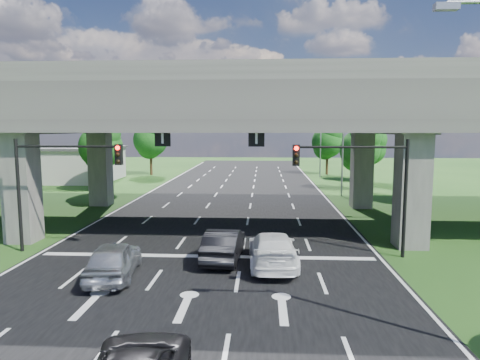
# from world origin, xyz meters

# --- Properties ---
(ground) EXTENTS (160.00, 160.00, 0.00)m
(ground) POSITION_xyz_m (0.00, 0.00, 0.00)
(ground) COLOR #1D4215
(ground) RESTS_ON ground
(road) EXTENTS (18.00, 120.00, 0.03)m
(road) POSITION_xyz_m (0.00, 10.00, 0.01)
(road) COLOR black
(road) RESTS_ON ground
(overpass) EXTENTS (80.00, 15.00, 10.00)m
(overpass) POSITION_xyz_m (0.00, 12.00, 7.92)
(overpass) COLOR #3C3936
(overpass) RESTS_ON ground
(warehouse) EXTENTS (20.00, 10.00, 4.00)m
(warehouse) POSITION_xyz_m (-26.00, 35.00, 2.00)
(warehouse) COLOR #9E9E99
(warehouse) RESTS_ON ground
(signal_right) EXTENTS (5.76, 0.54, 6.00)m
(signal_right) POSITION_xyz_m (7.82, 3.94, 4.19)
(signal_right) COLOR black
(signal_right) RESTS_ON ground
(signal_left) EXTENTS (5.76, 0.54, 6.00)m
(signal_left) POSITION_xyz_m (-7.82, 3.94, 4.19)
(signal_left) COLOR black
(signal_left) RESTS_ON ground
(streetlight_far) EXTENTS (3.38, 0.25, 10.00)m
(streetlight_far) POSITION_xyz_m (10.10, 24.00, 5.85)
(streetlight_far) COLOR gray
(streetlight_far) RESTS_ON ground
(streetlight_beyond) EXTENTS (3.38, 0.25, 10.00)m
(streetlight_beyond) POSITION_xyz_m (10.10, 40.00, 5.85)
(streetlight_beyond) COLOR gray
(streetlight_beyond) RESTS_ON ground
(tree_left_near) EXTENTS (4.50, 4.50, 7.80)m
(tree_left_near) POSITION_xyz_m (-13.95, 26.00, 4.82)
(tree_left_near) COLOR black
(tree_left_near) RESTS_ON ground
(tree_left_mid) EXTENTS (3.91, 3.90, 6.76)m
(tree_left_mid) POSITION_xyz_m (-16.95, 34.00, 4.17)
(tree_left_mid) COLOR black
(tree_left_mid) RESTS_ON ground
(tree_left_far) EXTENTS (4.80, 4.80, 8.32)m
(tree_left_far) POSITION_xyz_m (-12.95, 42.00, 5.14)
(tree_left_far) COLOR black
(tree_left_far) RESTS_ON ground
(tree_right_near) EXTENTS (4.20, 4.20, 7.28)m
(tree_right_near) POSITION_xyz_m (13.05, 28.00, 4.50)
(tree_right_near) COLOR black
(tree_right_near) RESTS_ON ground
(tree_right_mid) EXTENTS (3.91, 3.90, 6.76)m
(tree_right_mid) POSITION_xyz_m (16.05, 36.00, 4.17)
(tree_right_mid) COLOR black
(tree_right_mid) RESTS_ON ground
(tree_right_far) EXTENTS (4.50, 4.50, 7.80)m
(tree_right_far) POSITION_xyz_m (12.05, 44.00, 4.82)
(tree_right_far) COLOR black
(tree_right_far) RESTS_ON ground
(car_silver) EXTENTS (2.47, 4.90, 1.60)m
(car_silver) POSITION_xyz_m (-3.64, 0.19, 0.83)
(car_silver) COLOR silver
(car_silver) RESTS_ON road
(car_dark) EXTENTS (1.91, 4.80, 1.55)m
(car_dark) POSITION_xyz_m (0.94, 3.00, 0.81)
(car_dark) COLOR black
(car_dark) RESTS_ON road
(car_white) EXTENTS (2.44, 5.52, 1.58)m
(car_white) POSITION_xyz_m (3.33, 2.25, 0.82)
(car_white) COLOR white
(car_white) RESTS_ON road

